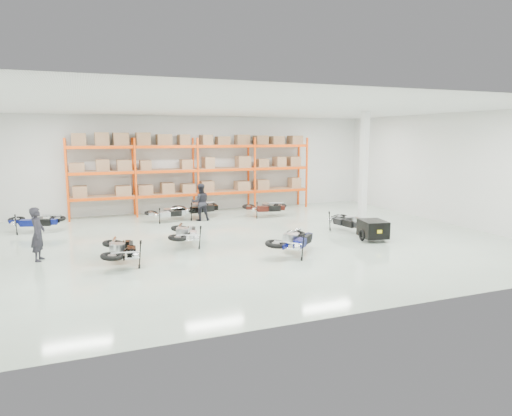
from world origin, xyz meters
name	(u,v)px	position (x,y,z in m)	size (l,w,h in m)	color
room	(242,176)	(0.00, 0.00, 2.25)	(18.00, 18.00, 18.00)	#B8CEBA
pallet_rack	(196,165)	(0.00, 6.45, 2.26)	(11.28, 0.98, 3.62)	#FF4E0D
structural_column	(364,171)	(5.20, 0.50, 2.25)	(0.25, 0.25, 4.50)	white
moto_blue_centre	(293,236)	(0.83, -2.31, 0.57)	(0.83, 1.87, 1.14)	#080C51
moto_silver_left	(185,230)	(-1.98, -0.01, 0.53)	(0.78, 1.75, 1.07)	silver
moto_black_far_left	(121,246)	(-4.14, -1.57, 0.55)	(0.80, 1.80, 1.10)	black
moto_touring_right	(348,218)	(4.22, 0.00, 0.52)	(0.76, 1.71, 1.04)	black
trailer	(373,229)	(4.22, -1.60, 0.41)	(0.95, 1.71, 0.70)	black
moto_back_a	(35,218)	(-6.75, 4.21, 0.54)	(0.79, 1.78, 1.09)	navy
moto_back_b	(167,210)	(-1.74, 4.54, 0.47)	(0.69, 1.55, 0.95)	#A9ACB3
moto_back_c	(197,205)	(-0.35, 4.90, 0.57)	(0.83, 1.87, 1.14)	black
moto_back_d	(266,205)	(2.60, 4.16, 0.53)	(0.77, 1.74, 1.06)	#3B110B
person_left	(38,234)	(-6.32, -0.23, 0.78)	(0.57, 0.37, 1.56)	#23212A
person_back	(200,202)	(-0.36, 4.26, 0.79)	(0.77, 0.60, 1.59)	black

